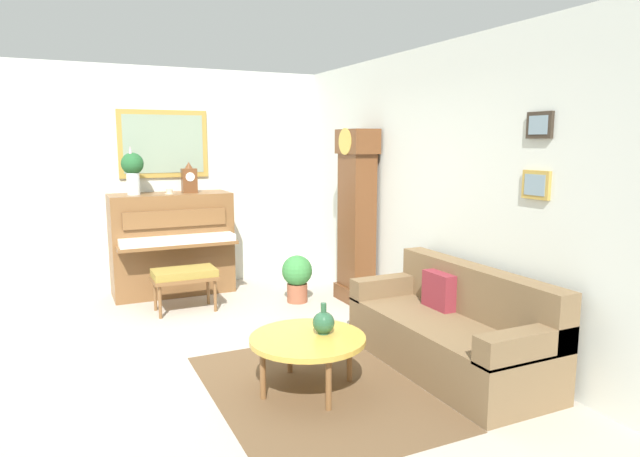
# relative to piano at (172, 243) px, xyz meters

# --- Properties ---
(ground_plane) EXTENTS (6.40, 6.00, 0.10)m
(ground_plane) POSITION_rel_piano_xyz_m (2.23, -0.26, -0.68)
(ground_plane) COLOR #B2A899
(wall_left) EXTENTS (0.13, 4.90, 2.80)m
(wall_left) POSITION_rel_piano_xyz_m (-0.37, -0.25, 0.78)
(wall_left) COLOR silver
(wall_left) RESTS_ON ground_plane
(wall_back) EXTENTS (5.30, 0.13, 2.80)m
(wall_back) POSITION_rel_piano_xyz_m (2.24, 2.14, 0.77)
(wall_back) COLOR silver
(wall_back) RESTS_ON ground_plane
(area_rug) EXTENTS (2.10, 1.50, 0.01)m
(area_rug) POSITION_rel_piano_xyz_m (3.28, 0.44, -0.63)
(area_rug) COLOR brown
(area_rug) RESTS_ON ground_plane
(piano) EXTENTS (0.87, 1.44, 1.25)m
(piano) POSITION_rel_piano_xyz_m (0.00, 0.00, 0.00)
(piano) COLOR brown
(piano) RESTS_ON ground_plane
(piano_bench) EXTENTS (0.42, 0.70, 0.48)m
(piano_bench) POSITION_rel_piano_xyz_m (0.83, -0.03, -0.23)
(piano_bench) COLOR brown
(piano_bench) RESTS_ON ground_plane
(grandfather_clock) EXTENTS (0.52, 0.34, 2.03)m
(grandfather_clock) POSITION_rel_piano_xyz_m (1.28, 1.90, 0.33)
(grandfather_clock) COLOR brown
(grandfather_clock) RESTS_ON ground_plane
(couch) EXTENTS (1.90, 0.80, 0.84)m
(couch) POSITION_rel_piano_xyz_m (3.36, 1.66, -0.32)
(couch) COLOR brown
(couch) RESTS_ON ground_plane
(coffee_table) EXTENTS (0.88, 0.88, 0.43)m
(coffee_table) POSITION_rel_piano_xyz_m (3.25, 0.39, -0.24)
(coffee_table) COLOR gold
(coffee_table) RESTS_ON ground_plane
(mantel_clock) EXTENTS (0.13, 0.18, 0.38)m
(mantel_clock) POSITION_rel_piano_xyz_m (0.00, 0.24, 0.79)
(mantel_clock) COLOR brown
(mantel_clock) RESTS_ON piano
(flower_vase) EXTENTS (0.26, 0.26, 0.58)m
(flower_vase) POSITION_rel_piano_xyz_m (0.00, -0.42, 0.93)
(flower_vase) COLOR silver
(flower_vase) RESTS_ON piano
(teacup) EXTENTS (0.12, 0.12, 0.06)m
(teacup) POSITION_rel_piano_xyz_m (0.08, -0.02, 0.64)
(teacup) COLOR beige
(teacup) RESTS_ON piano
(green_jug) EXTENTS (0.17, 0.17, 0.24)m
(green_jug) POSITION_rel_piano_xyz_m (3.24, 0.53, -0.12)
(green_jug) COLOR #234C33
(green_jug) RESTS_ON coffee_table
(potted_plant) EXTENTS (0.36, 0.36, 0.56)m
(potted_plant) POSITION_rel_piano_xyz_m (1.04, 1.24, -0.31)
(potted_plant) COLOR #935138
(potted_plant) RESTS_ON ground_plane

